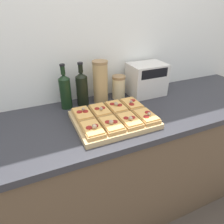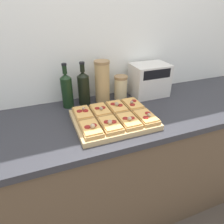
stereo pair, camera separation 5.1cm
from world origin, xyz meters
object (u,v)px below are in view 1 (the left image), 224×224
cutting_board (114,119)px  grain_jar_short (119,87)px  wine_bottle (82,88)px  grain_jar_tall (100,82)px  olive_oil_bottle (65,91)px  toaster_oven (146,79)px

cutting_board → grain_jar_short: (0.17, 0.30, 0.07)m
wine_bottle → grain_jar_tall: size_ratio=1.01×
wine_bottle → grain_jar_short: 0.28m
wine_bottle → grain_jar_short: size_ratio=1.75×
olive_oil_bottle → wine_bottle: olive_oil_bottle is taller
olive_oil_bottle → wine_bottle: bearing=0.0°
cutting_board → olive_oil_bottle: 0.39m
toaster_oven → grain_jar_short: bearing=175.0°
wine_bottle → toaster_oven: wine_bottle is taller
cutting_board → olive_oil_bottle: bearing=125.8°
cutting_board → grain_jar_tall: grain_jar_tall is taller
grain_jar_tall → wine_bottle: bearing=180.0°
olive_oil_bottle → grain_jar_tall: size_ratio=1.02×
grain_jar_short → toaster_oven: bearing=-5.0°
grain_jar_short → wine_bottle: bearing=180.0°
olive_oil_bottle → wine_bottle: size_ratio=1.01×
olive_oil_bottle → toaster_oven: bearing=-1.8°
grain_jar_short → toaster_oven: 0.23m
olive_oil_bottle → grain_jar_short: bearing=0.0°
cutting_board → grain_jar_tall: bearing=84.0°
olive_oil_bottle → wine_bottle: (0.11, 0.00, -0.00)m
cutting_board → toaster_oven: (0.40, 0.28, 0.10)m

